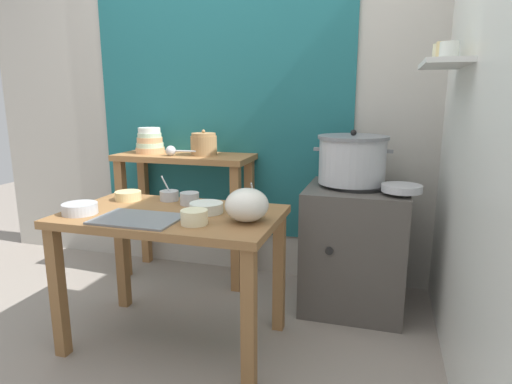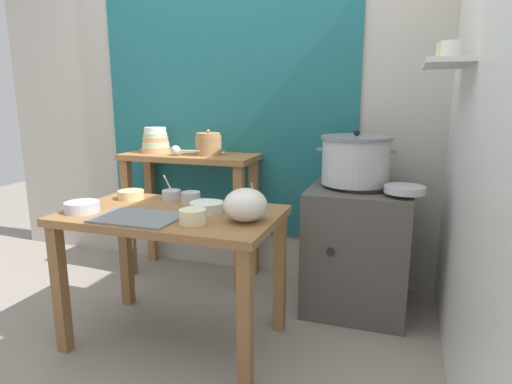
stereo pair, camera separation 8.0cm
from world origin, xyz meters
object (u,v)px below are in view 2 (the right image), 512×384
plastic_bag (245,205)px  prep_bowl_4 (171,194)px  prep_table (173,232)px  clay_pot (208,144)px  stove_block (357,248)px  prep_bowl_1 (251,203)px  wide_pan (405,189)px  prep_bowl_3 (191,197)px  prep_bowl_5 (82,206)px  back_shelf_table (190,185)px  ladle (177,150)px  bowl_stack_enamel (156,141)px  serving_tray (138,218)px  prep_bowl_2 (131,194)px  prep_bowl_0 (206,207)px  steamer_pot (356,160)px  prep_bowl_6 (193,216)px

plastic_bag → prep_bowl_4: size_ratio=1.51×
prep_table → clay_pot: (-0.17, 0.84, 0.37)m
stove_block → prep_bowl_1: prep_bowl_1 is taller
stove_block → wide_pan: bearing=-31.1°
prep_bowl_3 → prep_bowl_4: (-0.15, 0.06, -0.01)m
stove_block → prep_bowl_5: 1.61m
back_shelf_table → ladle: (-0.05, -0.09, 0.26)m
prep_table → plastic_bag: plastic_bag is taller
bowl_stack_enamel → prep_bowl_3: (0.61, -0.67, -0.22)m
bowl_stack_enamel → prep_bowl_5: bowl_stack_enamel is taller
prep_bowl_3 → prep_bowl_4: 0.16m
prep_table → bowl_stack_enamel: bowl_stack_enamel is taller
prep_table → prep_bowl_5: prep_bowl_5 is taller
prep_bowl_4 → prep_bowl_5: (-0.29, -0.39, -0.00)m
prep_table → serving_tray: size_ratio=2.75×
prep_bowl_2 → prep_bowl_5: prep_bowl_5 is taller
ladle → prep_bowl_0: (0.54, -0.70, -0.19)m
steamer_pot → prep_table: bearing=-138.9°
clay_pot → prep_bowl_4: clay_pot is taller
back_shelf_table → serving_tray: back_shelf_table is taller
prep_bowl_1 → prep_bowl_3: 0.34m
stove_block → wide_pan: wide_pan is taller
clay_pot → prep_bowl_5: size_ratio=1.04×
clay_pot → prep_bowl_5: (-0.25, -0.99, -0.23)m
steamer_pot → prep_bowl_4: (-0.97, -0.50, -0.18)m
prep_table → prep_bowl_2: (-0.36, 0.18, 0.14)m
wide_pan → bowl_stack_enamel: bearing=170.5°
serving_tray → prep_bowl_1: 0.58m
wide_pan → prep_bowl_0: wide_pan is taller
stove_block → prep_bowl_1: 0.82m
prep_bowl_4 → ladle: bearing=114.9°
clay_pot → plastic_bag: bearing=-56.2°
prep_bowl_5 → plastic_bag: bearing=7.4°
stove_block → serving_tray: (-0.97, -0.88, 0.34)m
clay_pot → serving_tray: clay_pot is taller
prep_bowl_1 → prep_bowl_6: size_ratio=1.14×
ladle → prep_bowl_6: bearing=-57.8°
steamer_pot → prep_bowl_1: size_ratio=3.26×
bowl_stack_enamel → prep_bowl_2: (0.23, -0.67, -0.23)m
prep_table → prep_bowl_6: prep_bowl_6 is taller
clay_pot → prep_bowl_3: bearing=-73.7°
prep_bowl_3 → prep_bowl_2: bearing=-179.6°
clay_pot → prep_bowl_6: (0.37, -1.00, -0.22)m
ladle → prep_bowl_5: ladle is taller
wide_pan → prep_bowl_5: (-1.55, -0.71, -0.05)m
prep_bowl_2 → prep_bowl_5: 0.34m
back_shelf_table → stove_block: 1.25m
back_shelf_table → prep_bowl_0: size_ratio=5.62×
serving_tray → prep_table: bearing=62.1°
prep_table → stove_block: bearing=39.0°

